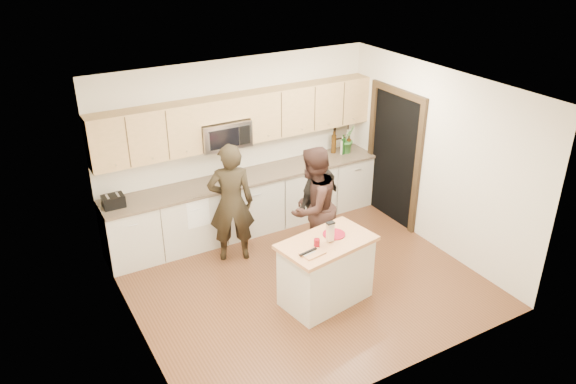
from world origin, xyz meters
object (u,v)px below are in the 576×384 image
island (326,271)px  woman_right (318,200)px  woman_left (231,203)px  woman_center (312,207)px  toaster (113,201)px

island → woman_right: 1.37m
woman_left → woman_center: bearing=165.5°
woman_center → woman_right: woman_center is taller
island → toaster: (-2.08, 2.17, 0.57)m
island → woman_left: size_ratio=0.72×
island → toaster: toaster is taller
island → toaster: size_ratio=4.42×
toaster → woman_right: bearing=-20.2°
toaster → woman_center: bearing=-27.8°
island → woman_center: (0.34, 0.89, 0.43)m
woman_left → woman_center: size_ratio=1.01×
island → woman_center: bearing=60.0°
woman_center → woman_right: 0.41m
woman_left → woman_right: 1.28m
toaster → woman_left: 1.61m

